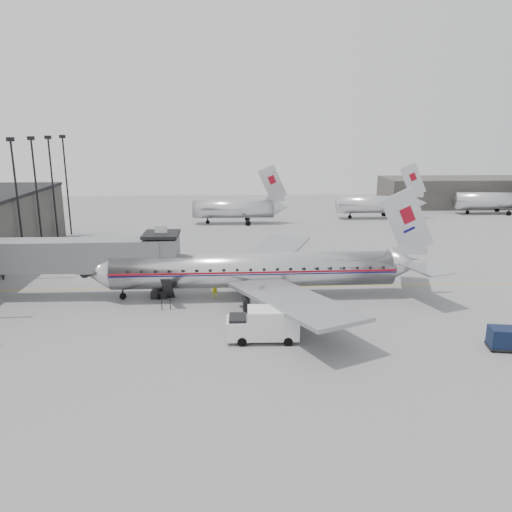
% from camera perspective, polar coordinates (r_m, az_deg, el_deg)
% --- Properties ---
extents(ground, '(160.00, 160.00, 0.00)m').
position_cam_1_polar(ground, '(46.99, -0.14, -5.84)').
color(ground, slate).
rests_on(ground, ground).
extents(hangar, '(30.00, 12.00, 6.00)m').
position_cam_1_polar(hangar, '(114.85, 21.72, 6.81)').
color(hangar, '#3A3734').
rests_on(hangar, ground).
extents(apron_line, '(60.00, 0.15, 0.01)m').
position_cam_1_polar(apron_line, '(52.84, 2.85, -3.52)').
color(apron_line, gold).
rests_on(apron_line, ground).
extents(jet_bridge, '(21.00, 6.20, 7.10)m').
position_cam_1_polar(jet_bridge, '(51.40, -19.22, -0.00)').
color(jet_bridge, slate).
rests_on(jet_bridge, ground).
extents(floodlight_masts, '(0.90, 42.25, 15.25)m').
position_cam_1_polar(floodlight_masts, '(63.05, -26.67, 5.70)').
color(floodlight_masts, black).
rests_on(floodlight_masts, ground).
extents(distant_aircraft_near, '(16.39, 3.20, 10.26)m').
position_cam_1_polar(distant_aircraft_near, '(87.09, -2.48, 5.50)').
color(distant_aircraft_near, silver).
rests_on(distant_aircraft_near, ground).
extents(distant_aircraft_mid, '(16.39, 3.20, 10.26)m').
position_cam_1_polar(distant_aircraft_mid, '(94.69, 13.54, 5.83)').
color(distant_aircraft_mid, silver).
rests_on(distant_aircraft_mid, ground).
extents(distant_aircraft_far, '(16.39, 3.20, 10.26)m').
position_cam_1_polar(distant_aircraft_far, '(107.37, 25.42, 5.82)').
color(distant_aircraft_far, silver).
rests_on(distant_aircraft_far, ground).
extents(airliner, '(34.42, 31.89, 10.89)m').
position_cam_1_polar(airliner, '(49.03, 0.52, -1.60)').
color(airliner, silver).
rests_on(airliner, ground).
extents(service_van, '(5.70, 2.37, 2.66)m').
position_cam_1_polar(service_van, '(39.38, 0.89, -7.79)').
color(service_van, white).
rests_on(service_van, ground).
extents(baggage_cart_navy, '(2.42, 2.00, 1.71)m').
position_cam_1_polar(baggage_cart_navy, '(42.48, 26.43, -8.39)').
color(baggage_cart_navy, black).
rests_on(baggage_cart_navy, ground).
extents(ramp_worker, '(0.83, 0.77, 1.89)m').
position_cam_1_polar(ramp_worker, '(49.52, -4.75, -3.66)').
color(ramp_worker, yellow).
rests_on(ramp_worker, ground).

